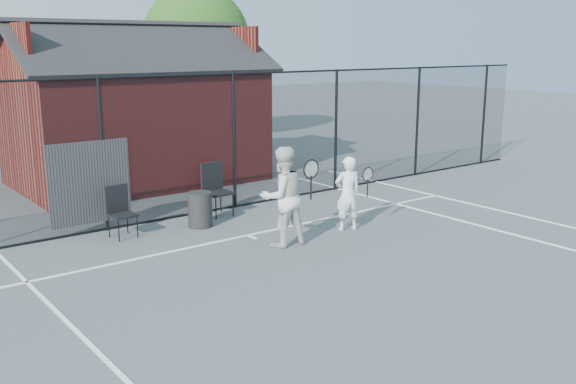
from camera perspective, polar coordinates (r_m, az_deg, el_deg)
ground at (r=10.16m, az=5.99°, el=-7.77°), size 80.00×80.00×0.00m
court_lines at (r=9.31m, az=11.66°, el=-9.92°), size 11.02×18.00×0.01m
fence at (r=13.58m, az=-9.46°, el=3.74°), size 22.04×3.00×3.00m
clubhouse at (r=17.48m, az=-13.37°, el=6.13°), size 6.50×4.36×4.19m
tree_right at (r=24.54m, az=-8.15°, el=13.15°), size 3.97×3.97×5.70m
player_front at (r=12.61m, az=5.34°, el=-0.12°), size 0.70×0.56×1.47m
player_back at (r=11.54m, az=-0.49°, el=-0.41°), size 1.02×0.78×1.82m
chair_left at (r=12.51m, az=-14.51°, el=-1.80°), size 0.50×0.52×0.97m
chair_right at (r=13.71m, az=-6.24°, el=0.14°), size 0.57×0.59×1.11m
waste_bin at (r=12.98m, az=-7.82°, el=-1.55°), size 0.55×0.55×0.71m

